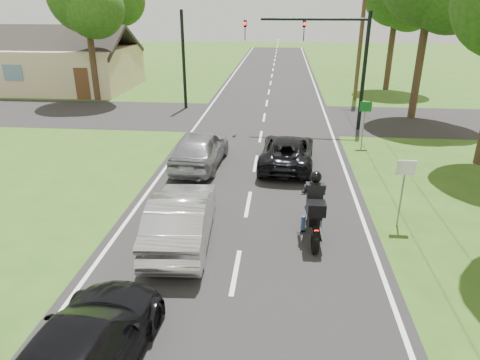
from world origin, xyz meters
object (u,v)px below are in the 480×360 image
(dark_suv, at_px, (287,151))
(silver_suv, at_px, (200,148))
(sign_white, at_px, (405,177))
(traffic_signal, at_px, (329,50))
(sign_green, at_px, (365,113))
(utility_pole_far, at_px, (362,23))
(motorcycle_rider, at_px, (314,213))
(silver_sedan, at_px, (182,217))
(dark_car_behind, at_px, (81,353))

(dark_suv, xyz_separation_m, silver_suv, (-3.60, -0.41, 0.13))
(silver_suv, xyz_separation_m, sign_white, (6.99, -4.52, 0.82))
(traffic_signal, distance_m, sign_white, 11.39)
(dark_suv, distance_m, silver_suv, 3.63)
(traffic_signal, bearing_deg, sign_green, -62.62)
(utility_pole_far, relative_size, sign_green, 4.71)
(motorcycle_rider, height_order, sign_green, sign_green)
(silver_sedan, height_order, silver_suv, silver_suv)
(silver_sedan, distance_m, dark_car_behind, 5.11)
(utility_pole_far, bearing_deg, traffic_signal, -109.68)
(motorcycle_rider, distance_m, dark_car_behind, 7.08)
(motorcycle_rider, height_order, silver_suv, motorcycle_rider)
(motorcycle_rider, relative_size, silver_sedan, 0.53)
(motorcycle_rider, relative_size, dark_suv, 0.53)
(utility_pole_far, height_order, sign_white, utility_pole_far)
(traffic_signal, bearing_deg, sign_white, -82.95)
(motorcycle_rider, height_order, utility_pole_far, utility_pole_far)
(silver_sedan, distance_m, sign_white, 6.62)
(silver_suv, xyz_separation_m, traffic_signal, (5.62, 6.50, 3.36))
(sign_white, distance_m, sign_green, 8.00)
(motorcycle_rider, height_order, silver_sedan, motorcycle_rider)
(motorcycle_rider, bearing_deg, sign_white, 20.06)
(sign_green, bearing_deg, dark_suv, -139.43)
(traffic_signal, bearing_deg, dark_suv, -108.40)
(traffic_signal, distance_m, utility_pole_far, 8.55)
(silver_suv, distance_m, utility_pole_far, 17.34)
(dark_car_behind, height_order, sign_green, sign_green)
(sign_white, bearing_deg, utility_pole_far, 85.49)
(silver_sedan, xyz_separation_m, sign_white, (6.38, 1.56, 0.84))
(silver_suv, xyz_separation_m, utility_pole_far, (8.49, 14.50, 4.31))
(dark_car_behind, relative_size, sign_green, 2.16)
(silver_suv, bearing_deg, sign_green, -150.91)
(dark_car_behind, height_order, traffic_signal, traffic_signal)
(dark_suv, xyz_separation_m, sign_green, (3.59, 3.07, 0.95))
(motorcycle_rider, bearing_deg, silver_sedan, -174.03)
(dark_suv, xyz_separation_m, utility_pole_far, (4.89, 14.09, 4.44))
(sign_white, bearing_deg, dark_car_behind, -136.69)
(motorcycle_rider, distance_m, sign_white, 2.97)
(silver_sedan, xyz_separation_m, traffic_signal, (5.02, 12.57, 3.38))
(dark_suv, height_order, utility_pole_far, utility_pole_far)
(motorcycle_rider, bearing_deg, silver_suv, 126.15)
(utility_pole_far, distance_m, sign_white, 19.39)
(motorcycle_rider, distance_m, silver_suv, 7.06)
(silver_suv, height_order, traffic_signal, traffic_signal)
(dark_suv, distance_m, traffic_signal, 7.30)
(dark_suv, bearing_deg, traffic_signal, -104.87)
(silver_suv, xyz_separation_m, sign_green, (7.19, 3.48, 0.82))
(utility_pole_far, bearing_deg, dark_car_behind, -108.40)
(traffic_signal, relative_size, sign_white, 3.00)
(dark_suv, distance_m, utility_pole_far, 15.56)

